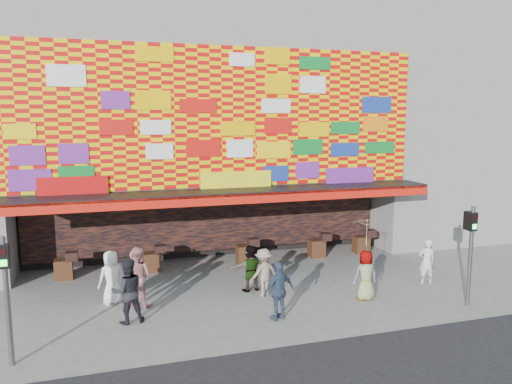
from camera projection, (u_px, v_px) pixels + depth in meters
ground at (254, 310)px, 14.53m from camera, size 90.00×90.00×0.00m
shop_building at (199, 125)px, 21.47m from camera, size 15.20×9.40×10.00m
neighbor_right at (456, 108)px, 24.96m from camera, size 11.00×8.00×12.00m
signal_left at (6, 286)px, 11.03m from camera, size 0.22×0.20×3.00m
signal_right at (471, 245)px, 14.63m from camera, size 0.22×0.20×3.00m
ped_a at (111, 277)px, 14.93m from camera, size 0.93×0.79×1.62m
ped_b at (135, 274)px, 15.42m from camera, size 0.66×0.58×1.52m
ped_c at (128, 291)px, 13.51m from camera, size 0.95×0.79×1.79m
ped_d at (264, 272)px, 15.58m from camera, size 1.10×0.82×1.51m
ped_e at (279, 291)px, 13.73m from camera, size 1.05×0.70×1.66m
ped_f at (251, 268)px, 16.05m from camera, size 1.45×0.64×1.51m
ped_g at (366, 275)px, 15.24m from camera, size 0.77×0.51×1.55m
ped_h at (427, 262)px, 16.71m from camera, size 0.62×0.47×1.53m
ped_i at (137, 277)px, 14.70m from camera, size 1.11×1.04×1.81m
parasol at (367, 232)px, 15.04m from camera, size 1.06×1.07×1.78m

